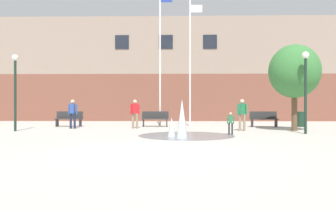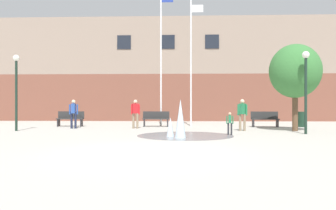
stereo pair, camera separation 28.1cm
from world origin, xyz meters
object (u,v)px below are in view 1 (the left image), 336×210
Objects in this scene: adult_watching at (242,112)px; child_in_fountain at (231,122)px; trash_can at (300,119)px; park_bench_near_trashcan at (264,119)px; street_tree_near_building at (294,72)px; lamp_post_left_lane at (15,81)px; park_bench_left_of_flagpoles at (69,119)px; lamp_post_right_lane at (306,80)px; park_bench_under_right_flagpole at (155,119)px; adult_near_bench at (135,112)px; flagpole_right at (190,58)px; flagpole_left at (160,53)px; adult_in_red at (73,112)px.

child_in_fountain is at bearing -155.16° from adult_watching.
child_in_fountain reaches higher than trash_can.
street_tree_near_building is (0.74, -2.91, 2.50)m from park_bench_near_trashcan.
lamp_post_left_lane reaches higher than child_in_fountain.
park_bench_left_of_flagpoles reaches higher than trash_can.
lamp_post_right_lane is at bearing -5.01° from lamp_post_left_lane.
adult_near_bench reaches higher than park_bench_under_right_flagpole.
adult_watching is 0.37× the size of street_tree_near_building.
adult_watching is at bearing -122.70° from park_bench_near_trashcan.
street_tree_near_building reaches higher than child_in_fountain.
adult_watching is 5.39m from flagpole_right.
lamp_post_right_lane is (3.46, 0.53, 1.86)m from child_in_fountain.
adult_watching is at bearing -179.98° from street_tree_near_building.
park_bench_under_right_flagpole is at bearing 178.74° from park_bench_near_trashcan.
street_tree_near_building is (7.19, -3.05, 2.50)m from park_bench_under_right_flagpole.
lamp_post_right_lane is (2.51, -1.67, 1.51)m from adult_watching.
lamp_post_right_lane reaches higher than adult_near_bench.
flagpole_left is (0.30, 0.51, 4.00)m from park_bench_under_right_flagpole.
lamp_post_left_lane is at bearing -114.96° from park_bench_left_of_flagpoles.
park_bench_under_right_flagpole is at bearing 156.98° from street_tree_near_building.
flagpole_right is at bearing 24.26° from lamp_post_left_lane.
adult_watching is (0.95, 2.19, 0.35)m from child_in_fountain.
lamp_post_left_lane is 0.88× the size of street_tree_near_building.
adult_watching is at bearing -142.72° from trash_can.
park_bench_near_trashcan is 0.37× the size of street_tree_near_building.
adult_near_bench is at bearing 57.98° from child_in_fountain.
park_bench_left_of_flagpoles is 1.01× the size of adult_in_red.
park_bench_left_of_flagpoles is 0.43× the size of lamp_post_right_lane.
park_bench_near_trashcan is at bearing 15.66° from adult_watching.
trash_can is at bearing 65.04° from street_tree_near_building.
lamp_post_left_lane is at bearing -150.38° from flagpole_left.
lamp_post_left_lane reaches higher than park_bench_under_right_flagpole.
flagpole_left is 9.26m from trash_can.
trash_can is at bearing 92.96° from adult_in_red.
adult_near_bench is 5.00m from flagpole_right.
flagpole_left is 1.87m from flagpole_right.
park_bench_near_trashcan is at bearing 163.28° from adult_near_bench.
park_bench_under_right_flagpole is 1.97m from adult_near_bench.
flagpole_right is at bearing 4.71° from park_bench_left_of_flagpoles.
adult_near_bench is at bearing 87.39° from adult_in_red.
adult_in_red is 11.98m from lamp_post_right_lane.
street_tree_near_building is (5.04, -3.56, -1.18)m from flagpole_right.
trash_can is (5.00, 5.27, -0.13)m from child_in_fountain.
lamp_post_right_lane is (0.64, -4.58, 1.96)m from park_bench_near_trashcan.
trash_can is at bearing -37.55° from child_in_fountain.
flagpole_right is at bearing 20.33° from child_in_fountain.
child_in_fountain reaches higher than park_bench_near_trashcan.
park_bench_left_of_flagpoles is 1.78× the size of trash_can.
lamp_post_right_lane is at bearing -37.61° from flagpole_left.
park_bench_near_trashcan is 5.83m from child_in_fountain.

